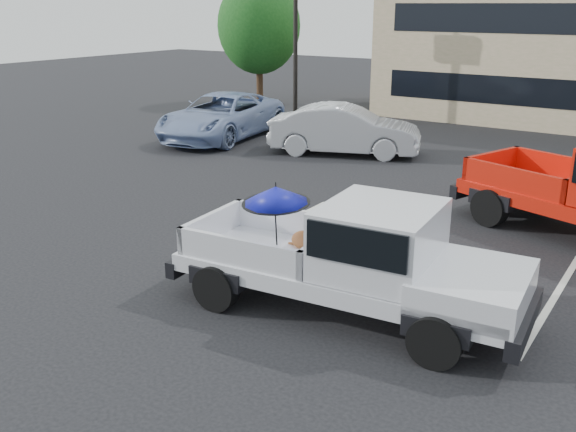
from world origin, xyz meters
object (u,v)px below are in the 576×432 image
Objects in this scene: silver_pickup at (365,254)px; blue_suv at (221,116)px; motel_sign at (296,6)px; tree_left at (259,26)px; silver_sedan at (345,130)px.

silver_pickup is 14.67m from blue_suv.
motel_sign is at bearing 78.55° from blue_suv.
tree_left reaches higher than blue_suv.
tree_left is at bearing 108.02° from blue_suv.
silver_sedan is at bearing 115.31° from silver_pickup.
silver_pickup is 11.61m from silver_sedan.
motel_sign is 1.03× the size of silver_pickup.
tree_left is 11.87m from silver_sedan.
silver_sedan is at bearing -42.83° from motel_sign.
tree_left is at bearing 30.00° from silver_sedan.
blue_suv is at bearing 132.99° from silver_pickup.
motel_sign is 1.03× the size of blue_suv.
tree_left is 22.92m from silver_pickup.
silver_pickup is at bearing -50.51° from blue_suv.
motel_sign reaches higher than blue_suv.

